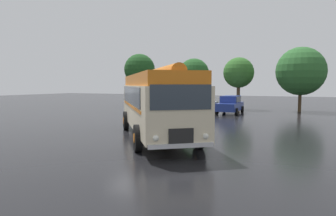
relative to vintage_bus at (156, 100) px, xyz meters
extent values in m
plane|color=black|center=(-0.87, -0.60, -1.89)|extent=(120.00, 120.00, 0.00)
cube|color=beige|center=(-0.01, 0.01, -0.29)|extent=(8.04, 9.48, 2.10)
cube|color=orange|center=(-0.01, 0.01, 1.04)|extent=(7.76, 9.20, 0.56)
cylinder|color=orange|center=(-0.01, 0.01, 1.30)|extent=(6.22, 7.93, 0.60)
cube|color=#2D3842|center=(0.82, 1.01, 0.28)|extent=(4.87, 6.39, 0.84)
cube|color=#2D3842|center=(-1.20, -0.52, 0.28)|extent=(4.87, 6.39, 0.84)
cube|color=orange|center=(0.88, 0.93, -0.26)|extent=(4.98, 6.55, 0.12)
cube|color=orange|center=(-1.13, -0.59, -0.26)|extent=(4.98, 6.55, 0.12)
cube|color=#2D3842|center=(3.02, -3.99, 0.38)|extent=(1.77, 1.36, 0.88)
cube|color=black|center=(3.03, -3.99, -0.99)|extent=(0.75, 0.59, 0.56)
cube|color=silver|center=(3.04, -4.01, -1.32)|extent=(1.95, 1.52, 0.16)
sphere|color=white|center=(3.75, -3.45, -1.02)|extent=(0.22, 0.22, 0.22)
sphere|color=white|center=(2.32, -4.54, -1.02)|extent=(0.22, 0.22, 0.22)
cylinder|color=black|center=(2.90, -1.67, -1.34)|extent=(0.89, 1.05, 1.10)
cylinder|color=orange|center=(2.90, -1.67, -1.34)|extent=(0.49, 0.50, 0.39)
cylinder|color=black|center=(0.83, -3.25, -1.34)|extent=(0.89, 1.05, 1.10)
cylinder|color=orange|center=(0.83, -3.25, -1.34)|extent=(0.49, 0.50, 0.39)
cylinder|color=black|center=(-0.72, 3.10, -1.34)|extent=(0.89, 1.05, 1.10)
cylinder|color=orange|center=(-0.72, 3.10, -1.34)|extent=(0.49, 0.50, 0.39)
cylinder|color=black|center=(-2.80, 1.53, -1.34)|extent=(0.89, 1.05, 1.10)
cylinder|color=orange|center=(-2.80, 1.53, -1.34)|extent=(0.49, 0.50, 0.39)
cube|color=#4C5156|center=(-5.08, 13.99, -1.22)|extent=(2.03, 4.32, 0.70)
cube|color=#4C5156|center=(-5.06, 14.13, -0.55)|extent=(1.67, 2.30, 0.64)
cube|color=#2D3842|center=(-4.31, 14.07, -0.55)|extent=(0.18, 1.93, 0.50)
cube|color=#2D3842|center=(-5.82, 14.20, -0.55)|extent=(0.18, 1.93, 0.50)
cylinder|color=black|center=(-4.30, 12.62, -1.57)|extent=(0.25, 0.65, 0.64)
cylinder|color=black|center=(-6.06, 12.76, -1.57)|extent=(0.25, 0.65, 0.64)
cylinder|color=black|center=(-4.09, 15.21, -1.57)|extent=(0.25, 0.65, 0.64)
cylinder|color=black|center=(-5.85, 15.35, -1.57)|extent=(0.25, 0.65, 0.64)
cube|color=#B7BABF|center=(-2.00, 13.68, -1.22)|extent=(2.07, 4.34, 0.70)
cube|color=#B7BABF|center=(-1.99, 13.83, -0.55)|extent=(1.69, 2.31, 0.64)
cube|color=#2D3842|center=(-1.23, 13.76, -0.55)|extent=(0.20, 1.93, 0.50)
cube|color=#2D3842|center=(-2.74, 13.89, -0.55)|extent=(0.20, 1.93, 0.50)
cylinder|color=black|center=(-1.24, 12.30, -1.57)|extent=(0.26, 0.66, 0.64)
cylinder|color=black|center=(-2.99, 12.46, -1.57)|extent=(0.26, 0.66, 0.64)
cylinder|color=black|center=(-1.01, 14.89, -1.57)|extent=(0.26, 0.66, 0.64)
cylinder|color=black|center=(-2.76, 15.05, -1.57)|extent=(0.26, 0.66, 0.64)
cube|color=navy|center=(0.61, 13.94, -1.22)|extent=(1.71, 4.20, 0.70)
cube|color=navy|center=(0.61, 14.09, -0.55)|extent=(1.50, 2.19, 0.64)
cube|color=#2D3842|center=(1.36, 14.09, -0.55)|extent=(0.03, 1.93, 0.50)
cube|color=#2D3842|center=(-0.15, 14.09, -0.55)|extent=(0.03, 1.93, 0.50)
cylinder|color=black|center=(1.48, 12.64, -1.57)|extent=(0.20, 0.64, 0.64)
cylinder|color=black|center=(-0.28, 12.64, -1.57)|extent=(0.20, 0.64, 0.64)
cylinder|color=black|center=(1.49, 15.24, -1.57)|extent=(0.20, 0.64, 0.64)
cylinder|color=black|center=(-0.27, 15.25, -1.57)|extent=(0.20, 0.64, 0.64)
cylinder|color=#4C3823|center=(-11.47, 18.16, -0.32)|extent=(0.28, 0.28, 3.14)
sphere|color=#1E4C1E|center=(-11.47, 18.16, 2.64)|extent=(3.72, 3.72, 3.72)
sphere|color=#1E4C1E|center=(-11.72, 18.35, 2.96)|extent=(2.48, 2.48, 2.48)
cylinder|color=#4C3823|center=(-4.97, 19.51, -0.58)|extent=(0.26, 0.26, 2.63)
sphere|color=#235623|center=(-4.97, 19.51, 2.06)|extent=(3.53, 3.53, 3.53)
sphere|color=#235623|center=(-4.76, 19.32, 1.93)|extent=(2.79, 2.79, 2.79)
cylinder|color=#4C3823|center=(0.32, 18.99, -0.52)|extent=(0.36, 0.36, 2.76)
sphere|color=#336B28|center=(0.32, 18.99, 2.09)|extent=(3.27, 3.27, 3.27)
sphere|color=#336B28|center=(0.01, 19.32, 1.83)|extent=(2.25, 2.25, 2.25)
cylinder|color=#4C3823|center=(6.43, 18.95, -0.78)|extent=(0.32, 0.32, 2.22)
sphere|color=#2D662D|center=(6.43, 18.95, 2.12)|extent=(4.78, 4.78, 4.78)
sphere|color=#2D662D|center=(6.06, 18.90, 2.12)|extent=(2.83, 2.83, 2.83)
camera|label=1|loc=(6.94, -13.57, 0.81)|focal=32.00mm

